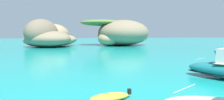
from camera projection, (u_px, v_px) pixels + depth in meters
islet_large at (119, 34)px, 76.18m from camera, size 27.56×28.65×9.23m
islet_small at (48, 37)px, 68.66m from camera, size 21.16×25.57×8.69m
dinghy_tender at (110, 97)px, 13.27m from camera, size 2.87×1.59×0.58m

